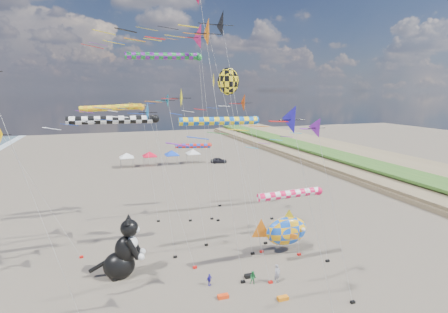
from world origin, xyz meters
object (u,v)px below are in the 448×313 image
fish_inflatable (286,231)px  person_adult (277,274)px  parked_car (219,160)px  child_blue (209,280)px  cat_inflatable (122,246)px  child_green (253,278)px

fish_inflatable → person_adult: 6.32m
fish_inflatable → parked_car: 46.79m
child_blue → cat_inflatable: bearing=122.2°
fish_inflatable → child_green: 7.44m
fish_inflatable → parked_car: fish_inflatable is taller
parked_car → child_blue: bearing=172.6°
cat_inflatable → parked_car: size_ratio=1.52×
person_adult → child_green: size_ratio=1.43×
fish_inflatable → person_adult: bearing=-125.4°
person_adult → parked_car: 52.32m
fish_inflatable → child_blue: 10.13m
child_blue → parked_car: bearing=43.7°
person_adult → child_green: (-2.08, 0.48, -0.26)m
cat_inflatable → fish_inflatable: bearing=9.9°
cat_inflatable → person_adult: size_ratio=3.36×
child_blue → child_green: bearing=-43.1°
cat_inflatable → child_blue: (7.02, -4.11, -2.36)m
fish_inflatable → child_green: (-5.63, -4.50, -1.83)m
child_green → parked_car: size_ratio=0.32×
child_green → parked_car: bearing=107.6°
cat_inflatable → fish_inflatable: (16.34, -0.63, -0.47)m
fish_inflatable → person_adult: (-3.55, -4.99, -1.57)m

